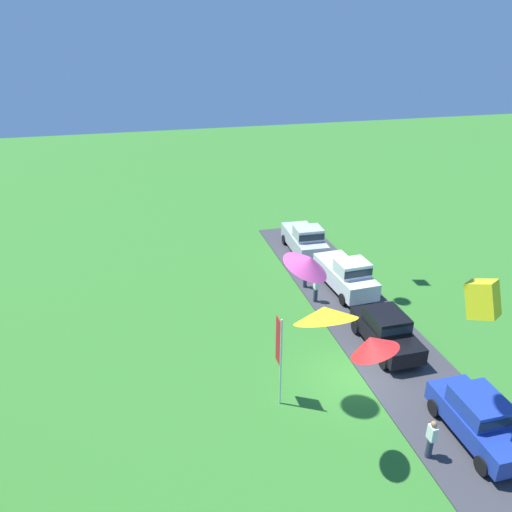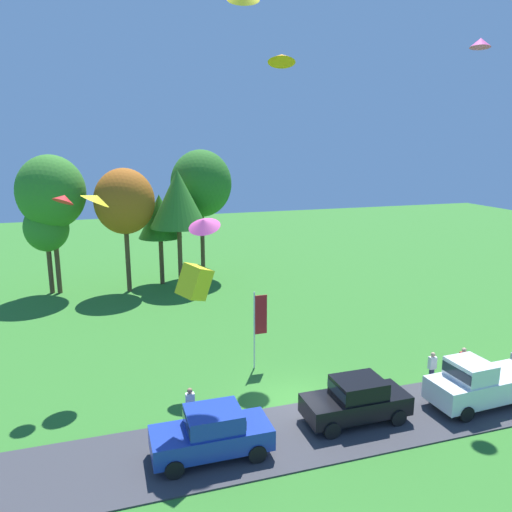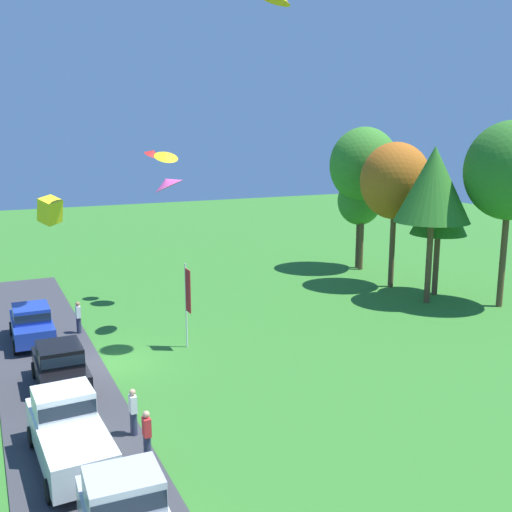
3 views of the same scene
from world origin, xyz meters
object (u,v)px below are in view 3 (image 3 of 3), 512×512
Objects in this scene: car_sedan_by_flagpole at (60,365)px; kite_box_high_left at (50,210)px; person_on_lawn at (133,412)px; kite_delta_trailing_tail at (167,183)px; kite_delta_mid_center at (166,155)px; tree_center_back at (360,201)px; person_beside_suv at (147,436)px; tree_left_of_center at (433,185)px; kite_delta_over_trees at (153,153)px; tree_far_right at (395,181)px; tree_lone_near at (510,171)px; car_sedan_far_end at (32,323)px; tree_far_left at (364,165)px; person_watching_sky at (78,318)px; flag_banner at (187,296)px; tree_right_of_center at (440,207)px; car_pickup_near_entrance at (68,430)px.

kite_box_high_left reaches higher than car_sedan_by_flagpole.
kite_delta_trailing_tail is (-9.95, 4.41, 6.82)m from person_on_lawn.
kite_delta_mid_center is (-4.73, 1.40, 1.17)m from kite_delta_trailing_tail.
tree_center_back is 5.01× the size of kite_delta_mid_center.
kite_box_high_left is (-13.22, -1.01, 5.55)m from person_beside_suv.
person_on_lawn is 0.18× the size of tree_left_of_center.
kite_delta_trailing_tail is (-4.97, 6.12, 6.65)m from car_sedan_by_flagpole.
kite_delta_trailing_tail is 6.31m from kite_delta_over_trees.
kite_delta_trailing_tail is at bearing 156.10° from person_on_lawn.
tree_center_back is 0.73× the size of tree_far_right.
tree_lone_near is (2.50, 3.31, 0.86)m from tree_left_of_center.
tree_left_of_center is (9.73, -1.66, 2.03)m from tree_center_back.
tree_far_right is 7.20m from tree_lone_near.
kite_box_high_left is (-0.26, 1.24, 5.39)m from car_sedan_far_end.
tree_center_back is at bearing 170.35° from tree_left_of_center.
tree_left_of_center is at bearing -9.41° from tree_far_left.
tree_far_left is at bearing 106.16° from person_watching_sky.
kite_delta_over_trees is at bearing -118.77° from tree_lone_near.
tree_center_back is 0.66× the size of tree_far_left.
flag_banner is (10.61, -17.19, -5.16)m from tree_far_left.
tree_left_of_center is 6.78× the size of kite_delta_mid_center.
tree_far_right is at bearing -153.60° from tree_right_of_center.
kite_delta_trailing_tail is 1.30× the size of kite_box_high_left.
person_on_lawn is (4.97, 1.72, -0.16)m from car_sedan_by_flagpole.
tree_lone_near is at bearing 78.92° from car_sedan_far_end.
tree_center_back is 5.91× the size of kite_box_high_left.
kite_delta_mid_center is at bearing 113.33° from car_sedan_far_end.
tree_center_back is at bearing 128.76° from car_pickup_near_entrance.
person_watching_sky is 22.33m from tree_right_of_center.
tree_right_of_center reaches higher than person_on_lawn.
tree_far_right is 16.26m from kite_delta_trailing_tail.
tree_far_left is (-19.62, 21.59, 6.88)m from person_beside_suv.
car_pickup_near_entrance is 30.95m from tree_center_back.
car_pickup_near_entrance reaches higher than car_sedan_far_end.
kite_delta_mid_center is at bearing 115.26° from kite_box_high_left.
person_on_lawn is 1.46× the size of kite_box_high_left.
car_sedan_far_end is 13.16m from person_beside_suv.
car_sedan_by_flagpole reaches higher than person_on_lawn.
kite_box_high_left reaches higher than car_sedan_far_end.
car_pickup_near_entrance is 12.60m from person_watching_sky.
person_beside_suv is at bearing -61.73° from tree_right_of_center.
tree_right_of_center is (-4.97, 23.50, 4.52)m from car_sedan_by_flagpole.
car_sedan_by_flagpole is 1.07× the size of flag_banner.
tree_far_left reaches higher than tree_center_back.
tree_right_of_center is 22.86m from kite_box_high_left.
flag_banner is 10.90m from kite_delta_over_trees.
tree_far_right is (-13.48, 22.64, 5.91)m from car_pickup_near_entrance.
kite_box_high_left is at bearing -102.21° from tree_lone_near.
tree_far_right is (-1.08, 20.41, 6.14)m from person_watching_sky.
kite_box_high_left is at bearing -86.74° from tree_far_right.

